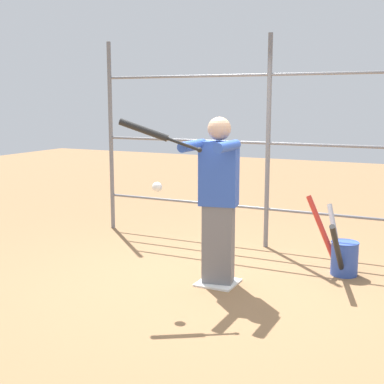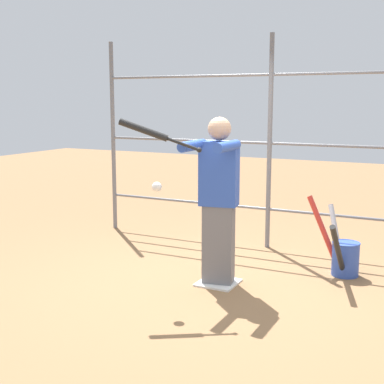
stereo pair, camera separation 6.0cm
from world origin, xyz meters
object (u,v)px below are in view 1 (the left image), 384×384
softball_in_flight (157,187)px  batter (218,196)px  baseball_bat_swinging (151,132)px  bat_bucket (342,254)px

softball_in_flight → batter: bearing=-120.1°
baseball_bat_swinging → batter: bearing=-125.3°
bat_bucket → baseball_bat_swinging: bearing=44.1°
baseball_bat_swinging → bat_bucket: baseball_bat_swinging is taller
batter → bat_bucket: bearing=-141.5°
softball_in_flight → baseball_bat_swinging: bearing=-11.5°
softball_in_flight → bat_bucket: softball_in_flight is taller
batter → softball_in_flight: bearing=59.9°
batter → bat_bucket: size_ratio=1.63×
batter → baseball_bat_swinging: (0.43, 0.61, 0.67)m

